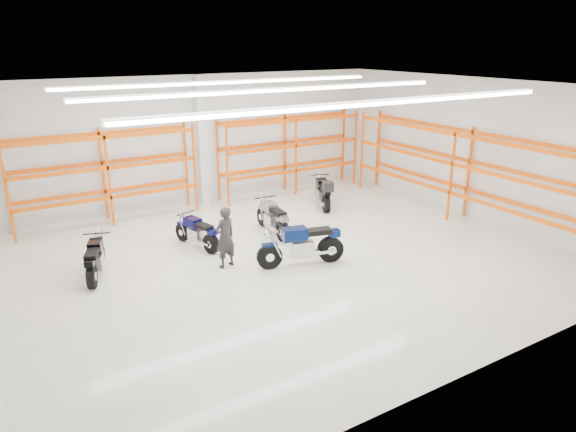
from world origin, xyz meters
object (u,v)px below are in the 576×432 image
motorcycle_back_d (323,193)px  structural_column (202,141)px  motorcycle_back_a (95,260)px  motorcycle_back_b (198,233)px  motorcycle_main (305,245)px  motorcycle_back_c (273,219)px  standing_man (225,237)px

motorcycle_back_d → structural_column: bearing=142.0°
motorcycle_back_a → motorcycle_back_b: (2.88, 0.50, -0.02)m
motorcycle_main → motorcycle_back_c: 2.41m
motorcycle_back_d → structural_column: (-3.36, 2.63, 1.71)m
motorcycle_main → motorcycle_back_a: (-4.82, 2.02, -0.09)m
motorcycle_main → motorcycle_back_d: size_ratio=1.11×
motorcycle_main → structural_column: size_ratio=0.51×
motorcycle_main → motorcycle_back_a: 5.23m
motorcycle_back_b → motorcycle_back_c: (2.35, -0.15, 0.04)m
motorcycle_back_d → standing_man: bearing=-150.6°
motorcycle_main → motorcycle_back_b: bearing=127.6°
motorcycle_back_a → motorcycle_back_d: motorcycle_back_d is taller
standing_man → structural_column: 5.87m
motorcycle_back_d → structural_column: 4.60m
motorcycle_main → motorcycle_back_a: bearing=157.2°
standing_man → motorcycle_main: bearing=137.5°
motorcycle_back_b → standing_man: (0.14, -1.57, 0.38)m
motorcycle_back_c → motorcycle_back_b: bearing=176.4°
motorcycle_back_b → motorcycle_back_c: motorcycle_back_c is taller
motorcycle_back_a → motorcycle_back_d: size_ratio=0.91×
motorcycle_back_a → motorcycle_back_b: size_ratio=1.01×
motorcycle_main → motorcycle_back_b: motorcycle_main is taller
motorcycle_back_a → standing_man: size_ratio=1.16×
motorcycle_back_c → standing_man: standing_man is taller
motorcycle_back_a → motorcycle_back_c: (5.23, 0.35, 0.03)m
standing_man → structural_column: (1.66, 5.45, 1.44)m
motorcycle_back_a → standing_man: bearing=-19.6°
motorcycle_main → motorcycle_back_c: motorcycle_main is taller
motorcycle_back_c → motorcycle_main: bearing=-99.8°
motorcycle_back_b → structural_column: 4.64m
motorcycle_main → motorcycle_back_b: size_ratio=1.24×
motorcycle_main → structural_column: structural_column is taller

